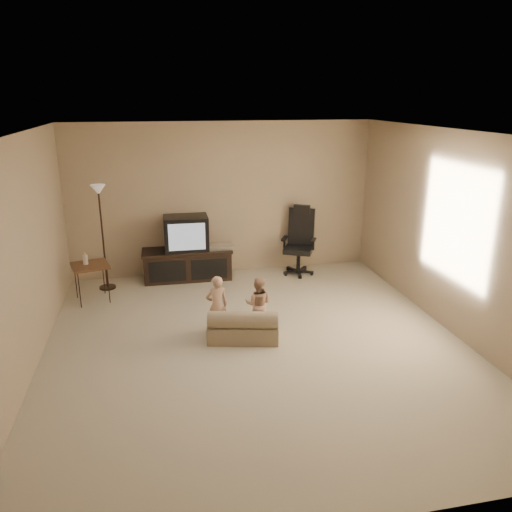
% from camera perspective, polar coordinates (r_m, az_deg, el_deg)
% --- Properties ---
extents(floor, '(5.50, 5.50, 0.00)m').
position_cam_1_polar(floor, '(6.14, 0.05, -10.10)').
color(floor, '#B4A88F').
rests_on(floor, ground).
extents(room_shell, '(5.50, 5.50, 5.50)m').
position_cam_1_polar(room_shell, '(5.59, 0.05, 3.79)').
color(room_shell, silver).
rests_on(room_shell, floor).
extents(tv_stand, '(1.47, 0.57, 1.05)m').
position_cam_1_polar(tv_stand, '(8.19, -7.84, 0.33)').
color(tv_stand, black).
rests_on(tv_stand, floor).
extents(office_chair, '(0.70, 0.72, 1.14)m').
position_cam_1_polar(office_chair, '(8.41, 4.98, 0.74)').
color(office_chair, black).
rests_on(office_chair, floor).
extents(side_table, '(0.61, 0.61, 0.75)m').
position_cam_1_polar(side_table, '(7.58, -18.48, -1.07)').
color(side_table, brown).
rests_on(side_table, floor).
extents(floor_lamp, '(0.25, 0.25, 1.63)m').
position_cam_1_polar(floor_lamp, '(7.84, -17.34, 4.60)').
color(floor_lamp, black).
rests_on(floor_lamp, floor).
extents(child_sofa, '(0.94, 0.67, 0.42)m').
position_cam_1_polar(child_sofa, '(6.18, -1.46, -8.12)').
color(child_sofa, tan).
rests_on(child_sofa, floor).
extents(toddler_left, '(0.31, 0.24, 0.78)m').
position_cam_1_polar(toddler_left, '(6.26, -4.48, -5.65)').
color(toddler_left, tan).
rests_on(toddler_left, floor).
extents(toddler_right, '(0.40, 0.31, 0.72)m').
position_cam_1_polar(toddler_right, '(6.34, 0.27, -5.53)').
color(toddler_right, tan).
rests_on(toddler_right, floor).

